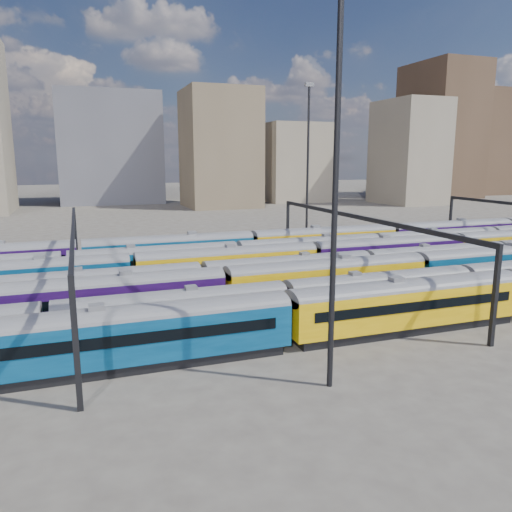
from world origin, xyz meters
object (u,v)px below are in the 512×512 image
object	(u,v)px
rake_1	(285,297)
mast_2	(336,163)
rake_0	(408,299)
rake_2	(224,284)

from	to	relation	value
rake_1	mast_2	world-z (taller)	mast_2
rake_0	rake_1	world-z (taller)	rake_0
rake_0	rake_2	distance (m)	16.35
rake_0	rake_2	world-z (taller)	rake_0
rake_0	rake_2	bearing A→B (deg)	142.30
rake_2	mast_2	size ratio (longest dim) A/B	5.02
rake_1	rake_2	world-z (taller)	rake_2
mast_2	rake_0	bearing A→B (deg)	32.82
rake_0	mast_2	distance (m)	17.08
rake_0	rake_2	size ratio (longest dim) A/B	0.84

